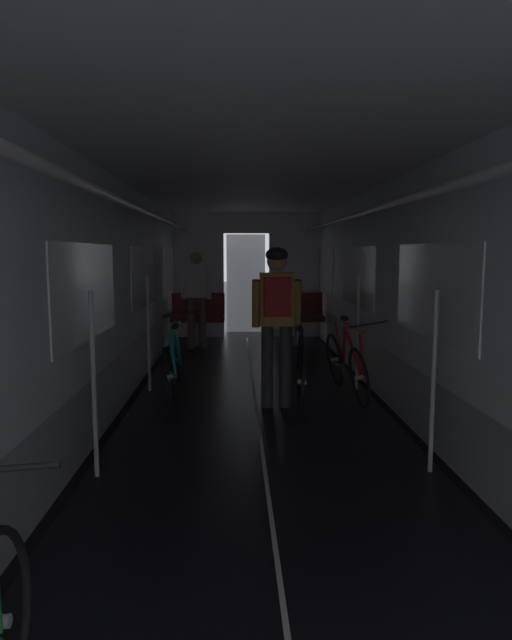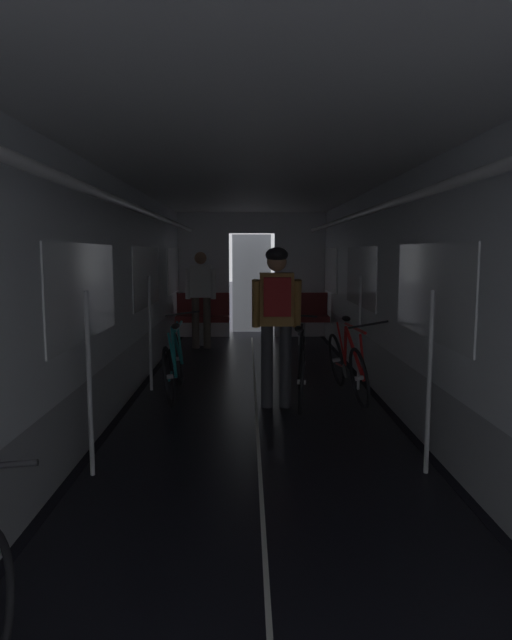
{
  "view_description": "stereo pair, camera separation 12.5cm",
  "coord_description": "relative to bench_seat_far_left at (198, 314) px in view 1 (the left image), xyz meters",
  "views": [
    {
      "loc": [
        -0.22,
        -1.94,
        1.67
      ],
      "look_at": [
        0.0,
        4.0,
        0.95
      ],
      "focal_mm": 31.09,
      "sensor_mm": 36.0,
      "label": 1
    },
    {
      "loc": [
        -0.1,
        -1.94,
        1.67
      ],
      "look_at": [
        0.0,
        4.0,
        0.95
      ],
      "focal_mm": 31.09,
      "sensor_mm": 36.0,
      "label": 2
    }
  ],
  "objects": [
    {
      "name": "train_car_shell",
      "position": [
        0.9,
        -4.47,
        1.13
      ],
      "size": [
        3.14,
        12.34,
        2.57
      ],
      "color": "black",
      "rests_on": "ground"
    },
    {
      "name": "person_cyclist_aisle",
      "position": [
        1.12,
        -4.16,
        0.5
      ],
      "size": [
        0.53,
        0.4,
        1.73
      ],
      "color": "#2D2D33",
      "rests_on": "ground"
    },
    {
      "name": "bicycle_red",
      "position": [
        1.98,
        -3.68,
        -0.19
      ],
      "size": [
        0.49,
        1.7,
        0.96
      ],
      "color": "black",
      "rests_on": "ground"
    },
    {
      "name": "bicycle_teal",
      "position": [
        -0.06,
        -3.6,
        -0.19
      ],
      "size": [
        0.44,
        1.69,
        0.95
      ],
      "color": "black",
      "rests_on": "ground"
    },
    {
      "name": "bench_seat_far_right",
      "position": [
        1.8,
        0.0,
        0.0
      ],
      "size": [
        0.98,
        0.51,
        0.95
      ],
      "color": "gray",
      "rests_on": "ground"
    },
    {
      "name": "bench_seat_far_left",
      "position": [
        0.0,
        0.0,
        0.0
      ],
      "size": [
        0.98,
        0.51,
        0.95
      ],
      "color": "gray",
      "rests_on": "ground"
    },
    {
      "name": "bicycle_black_in_aisle",
      "position": [
        1.42,
        -3.89,
        -0.18
      ],
      "size": [
        0.44,
        1.69,
        0.94
      ],
      "color": "black",
      "rests_on": "ground"
    },
    {
      "name": "person_standing_near_bench",
      "position": [
        0.0,
        -0.38,
        0.41
      ],
      "size": [
        0.53,
        0.23,
        1.69
      ],
      "color": "brown",
      "rests_on": "ground"
    }
  ]
}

